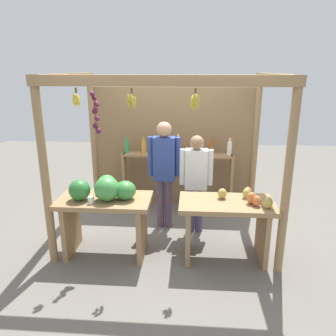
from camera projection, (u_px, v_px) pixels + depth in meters
name	position (u px, v px, depth m)	size (l,w,h in m)	color
ground_plane	(169.00, 228.00, 5.08)	(12.00, 12.00, 0.00)	slate
market_stall	(171.00, 136.00, 5.10)	(2.94, 2.11, 2.31)	#99754C
fruit_counter_left	(105.00, 203.00, 4.20)	(1.18, 0.66, 1.09)	#99754C
fruit_counter_right	(228.00, 217.00, 4.14)	(1.18, 0.64, 0.94)	#99754C
bottle_shelf_unit	(177.00, 166.00, 5.55)	(1.88, 0.22, 1.35)	#99754C
vendor_man	(164.00, 166.00, 4.86)	(0.48, 0.22, 1.65)	#59445B
vendor_woman	(196.00, 176.00, 4.75)	(0.48, 0.20, 1.48)	#4F436D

